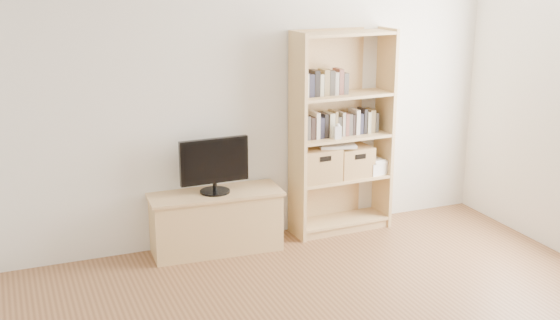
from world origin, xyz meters
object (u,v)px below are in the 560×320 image
basket_right (352,161)px  bookshelf (342,133)px  tv_stand (216,223)px  basket_left (318,164)px  baby_monitor (338,133)px  television (214,166)px  laptop (337,145)px

basket_right → bookshelf: bearing=176.6°
tv_stand → basket_left: (0.97, 0.03, 0.41)m
tv_stand → bookshelf: bearing=5.1°
tv_stand → baby_monitor: size_ratio=9.50×
basket_left → basket_right: (0.36, 0.02, -0.01)m
television → basket_right: television is taller
television → basket_right: bearing=-0.1°
tv_stand → bookshelf: bookshelf is taller
basket_left → laptop: (0.19, -0.00, 0.16)m
tv_stand → laptop: 1.29m
television → basket_left: bearing=-0.4°
baby_monitor → laptop: size_ratio=0.35×
basket_right → baby_monitor: bearing=-156.5°
basket_left → laptop: bearing=-3.3°
tv_stand → baby_monitor: (1.12, -0.07, 0.71)m
bookshelf → basket_right: bearing=-2.6°
television → laptop: 1.16m
bookshelf → basket_right: 0.30m
bookshelf → basket_left: bearing=-178.8°
bookshelf → basket_right: (0.11, -0.00, -0.27)m
basket_right → laptop: laptop is taller
baby_monitor → laptop: bearing=74.3°
television → basket_left: 0.98m
tv_stand → laptop: laptop is taller
tv_stand → basket_right: basket_right is taller
tv_stand → basket_left: 1.05m
television → basket_right: 1.33m
television → laptop: size_ratio=1.82×
tv_stand → basket_right: 1.39m
basket_left → television: bearing=179.5°
baby_monitor → basket_right: size_ratio=0.35×
bookshelf → television: bearing=179.5°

